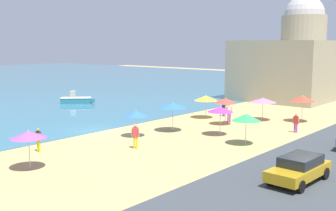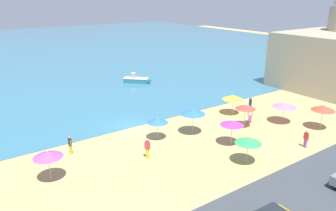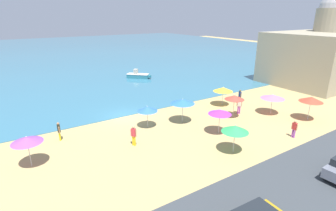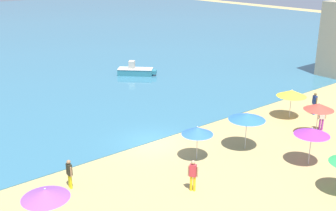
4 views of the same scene
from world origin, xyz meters
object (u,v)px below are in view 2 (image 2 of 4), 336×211
(bather_4, at_px, (147,147))
(beach_umbrella_0, at_px, (248,140))
(bather_1, at_px, (250,114))
(beach_umbrella_5, at_px, (158,120))
(beach_umbrella_7, at_px, (232,123))
(beach_umbrella_3, at_px, (246,107))
(harbor_fortress, at_px, (336,52))
(bather_3, at_px, (250,104))
(bather_0, at_px, (70,144))
(bather_2, at_px, (306,138))
(beach_umbrella_4, at_px, (284,105))
(beach_umbrella_2, at_px, (48,155))
(beach_umbrella_1, at_px, (323,108))
(skiff_nearshore, at_px, (136,80))
(beach_umbrella_6, at_px, (193,112))
(beach_umbrella_8, at_px, (233,97))

(bather_4, bearing_deg, beach_umbrella_0, -40.91)
(bather_1, bearing_deg, beach_umbrella_5, 167.75)
(beach_umbrella_0, xyz_separation_m, beach_umbrella_7, (1.42, 3.18, 0.09))
(beach_umbrella_0, bearing_deg, bather_1, 40.15)
(beach_umbrella_3, bearing_deg, harbor_fortress, 9.47)
(bather_1, bearing_deg, bather_3, 41.60)
(bather_0, distance_m, bather_2, 20.46)
(beach_umbrella_7, bearing_deg, beach_umbrella_4, 4.49)
(beach_umbrella_2, xyz_separation_m, harbor_fortress, (41.89, 2.63, 2.86))
(beach_umbrella_2, height_order, harbor_fortress, harbor_fortress)
(beach_umbrella_4, relative_size, bather_1, 1.37)
(beach_umbrella_4, bearing_deg, beach_umbrella_1, -62.04)
(beach_umbrella_3, bearing_deg, bather_3, 34.76)
(beach_umbrella_4, xyz_separation_m, beach_umbrella_5, (-13.08, 4.13, -0.09))
(beach_umbrella_1, bearing_deg, bather_1, 132.03)
(skiff_nearshore, bearing_deg, beach_umbrella_1, -76.37)
(beach_umbrella_1, height_order, beach_umbrella_4, beach_umbrella_1)
(beach_umbrella_1, bearing_deg, bather_2, -162.22)
(beach_umbrella_0, distance_m, beach_umbrella_6, 7.09)
(beach_umbrella_5, height_order, bather_1, beach_umbrella_5)
(bather_1, distance_m, bather_2, 6.77)
(beach_umbrella_5, xyz_separation_m, beach_umbrella_7, (4.75, -4.78, 0.24))
(bather_2, bearing_deg, beach_umbrella_4, 55.46)
(bather_2, relative_size, skiff_nearshore, 0.45)
(beach_umbrella_0, bearing_deg, beach_umbrella_4, 21.45)
(beach_umbrella_6, xyz_separation_m, bather_2, (6.27, -8.09, -1.32))
(bather_2, bearing_deg, beach_umbrella_7, 140.12)
(beach_umbrella_4, xyz_separation_m, skiff_nearshore, (-4.64, 22.96, -1.47))
(beach_umbrella_3, relative_size, bather_1, 1.38)
(beach_umbrella_4, height_order, beach_umbrella_7, beach_umbrella_7)
(beach_umbrella_8, height_order, harbor_fortress, harbor_fortress)
(beach_umbrella_8, distance_m, bather_4, 13.77)
(beach_umbrella_3, relative_size, harbor_fortress, 0.18)
(bather_1, height_order, bather_3, bather_1)
(beach_umbrella_1, distance_m, beach_umbrella_5, 16.52)
(bather_4, xyz_separation_m, skiff_nearshore, (11.20, 21.51, -0.51))
(beach_umbrella_3, relative_size, bather_4, 1.41)
(beach_umbrella_0, bearing_deg, bather_0, 138.88)
(bather_0, distance_m, harbor_fortress, 39.49)
(beach_umbrella_8, xyz_separation_m, bather_1, (-0.39, -2.97, -0.98))
(beach_umbrella_1, distance_m, harbor_fortress, 19.00)
(beach_umbrella_2, relative_size, beach_umbrella_3, 0.94)
(beach_umbrella_3, bearing_deg, beach_umbrella_1, -38.05)
(beach_umbrella_8, bearing_deg, beach_umbrella_2, -173.82)
(bather_4, bearing_deg, beach_umbrella_2, 171.09)
(bather_1, bearing_deg, bather_2, -93.38)
(beach_umbrella_0, relative_size, bather_2, 1.44)
(beach_umbrella_8, xyz_separation_m, harbor_fortress, (21.02, 0.37, 2.95))
(bather_2, distance_m, bather_3, 9.45)
(beach_umbrella_1, relative_size, bather_4, 1.44)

